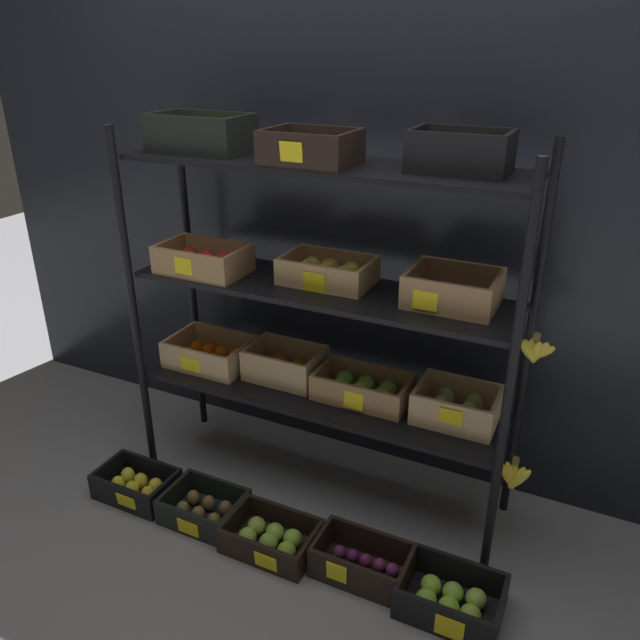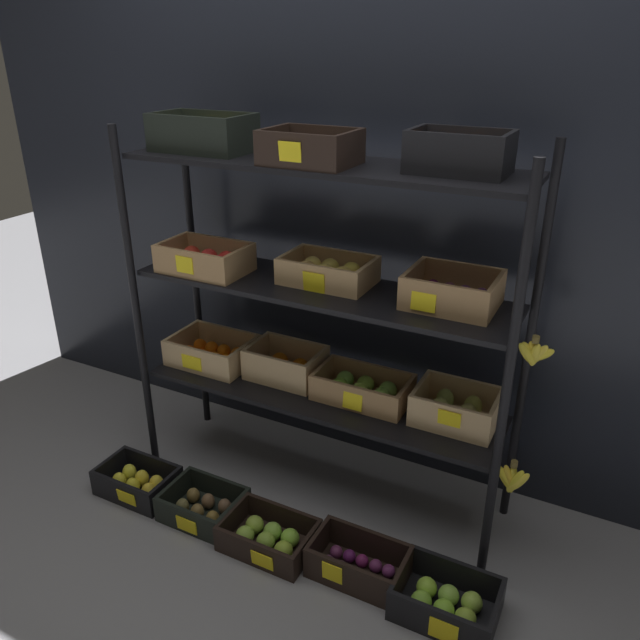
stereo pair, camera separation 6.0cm
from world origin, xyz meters
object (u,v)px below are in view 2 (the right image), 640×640
crate_ground_kiwi (203,507)px  crate_ground_rightmost_apple_green (446,602)px  crate_ground_apple_green (269,537)px  crate_ground_plum (358,565)px  display_rack (319,292)px  crate_ground_lemon (138,483)px

crate_ground_kiwi → crate_ground_rightmost_apple_green: (1.02, -0.01, 0.00)m
crate_ground_apple_green → crate_ground_plum: crate_ground_plum is taller
display_rack → crate_ground_kiwi: bearing=-129.7°
crate_ground_kiwi → crate_ground_plum: crate_ground_plum is taller
display_rack → crate_ground_rightmost_apple_green: 1.17m
crate_ground_kiwi → crate_ground_apple_green: 0.33m
crate_ground_lemon → crate_ground_plum: crate_ground_plum is taller
display_rack → crate_ground_apple_green: size_ratio=4.69×
display_rack → crate_ground_apple_green: bearing=-90.3°
crate_ground_apple_green → crate_ground_plum: bearing=4.8°
crate_ground_lemon → display_rack: bearing=31.3°
display_rack → crate_ground_plum: display_rack is taller
display_rack → crate_ground_apple_green: display_rack is taller
display_rack → crate_ground_kiwi: 1.00m
crate_ground_kiwi → crate_ground_rightmost_apple_green: 1.02m
crate_ground_lemon → crate_ground_kiwi: crate_ground_lemon is taller
display_rack → crate_ground_lemon: size_ratio=4.96×
crate_ground_apple_green → crate_ground_rightmost_apple_green: bearing=1.1°
crate_ground_lemon → crate_ground_rightmost_apple_green: crate_ground_rightmost_apple_green is taller
crate_ground_kiwi → crate_ground_apple_green: bearing=-4.2°
crate_ground_apple_green → crate_ground_plum: (0.36, 0.03, 0.00)m
crate_ground_lemon → crate_ground_rightmost_apple_green: size_ratio=0.96×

